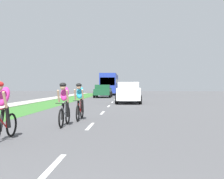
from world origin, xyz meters
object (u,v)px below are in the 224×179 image
at_px(cyclist_trailing, 64,104).
at_px(cyclist_distant, 80,101).
at_px(cyclist_lead, 3,110).
at_px(pickup_dark_green, 103,91).
at_px(bus_blue, 110,83).
at_px(suv_white, 128,92).

xyz_separation_m(cyclist_trailing, cyclist_distant, (0.26, 1.79, 0.00)).
relative_size(cyclist_lead, pickup_dark_green, 0.34).
relative_size(pickup_dark_green, bus_blue, 0.44).
height_order(cyclist_lead, cyclist_trailing, same).
distance_m(cyclist_lead, cyclist_trailing, 2.92).
bearing_deg(pickup_dark_green, cyclist_lead, -90.40).
distance_m(cyclist_trailing, cyclist_distant, 1.81).
height_order(cyclist_trailing, suv_white, suv_white).
bearing_deg(bus_blue, cyclist_trailing, -88.91).
bearing_deg(bus_blue, suv_white, -82.62).
relative_size(cyclist_trailing, pickup_dark_green, 0.34).
distance_m(pickup_dark_green, bus_blue, 11.93).
bearing_deg(cyclist_lead, pickup_dark_green, 89.60).
bearing_deg(cyclist_distant, cyclist_lead, -105.97).
relative_size(cyclist_trailing, cyclist_distant, 1.00).
distance_m(cyclist_lead, suv_white, 16.93).
bearing_deg(cyclist_trailing, cyclist_lead, -110.82).
relative_size(cyclist_lead, cyclist_trailing, 1.00).
bearing_deg(cyclist_trailing, pickup_dark_green, 91.86).
relative_size(cyclist_trailing, bus_blue, 0.15).
height_order(cyclist_lead, pickup_dark_green, pickup_dark_green).
bearing_deg(bus_blue, cyclist_distant, -88.45).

